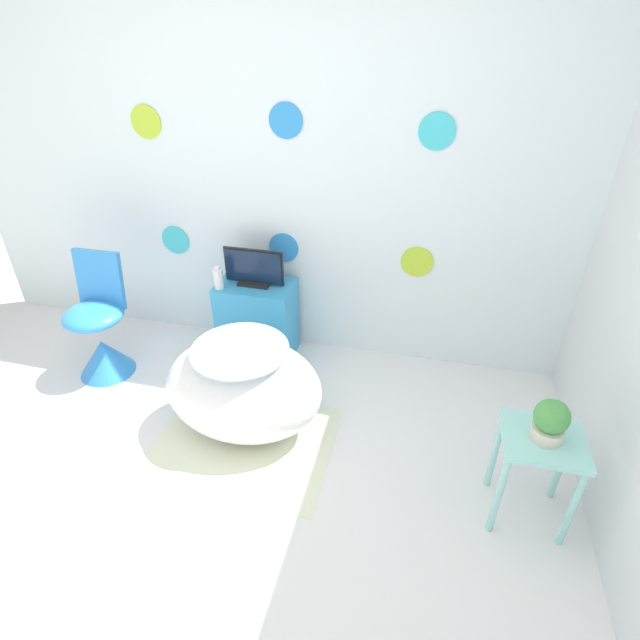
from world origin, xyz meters
The scene contains 10 objects.
ground_plane centered at (0.00, 0.00, 0.00)m, with size 12.00×12.00×0.00m, color white.
wall_back_dotted centered at (0.00, 1.85, 1.30)m, with size 4.67×0.05×2.60m.
rug centered at (0.03, 0.77, 0.00)m, with size 1.01×0.81×0.01m.
bathtub centered at (0.00, 0.90, 0.29)m, with size 0.90×0.65×0.58m.
chair centered at (-1.11, 1.19, 0.28)m, with size 0.38×0.38×0.83m.
tv_cabinet centered at (-0.18, 1.64, 0.28)m, with size 0.51×0.33×0.55m.
tv centered at (-0.18, 1.64, 0.66)m, with size 0.40×0.12×0.25m.
vase centered at (-0.39, 1.53, 0.62)m, with size 0.06×0.06×0.15m.
side_table centered at (1.52, 0.65, 0.39)m, with size 0.36×0.32×0.51m.
potted_plant_left centered at (1.52, 0.65, 0.61)m, with size 0.15×0.15×0.20m.
Camera 1 is at (0.93, -1.11, 2.12)m, focal length 28.00 mm.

